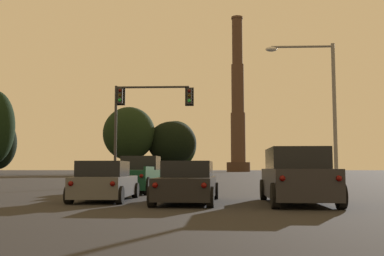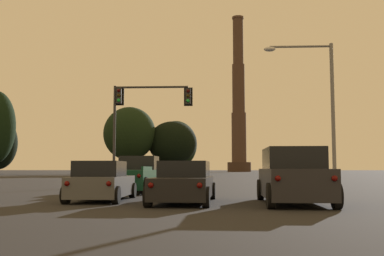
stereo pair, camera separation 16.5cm
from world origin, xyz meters
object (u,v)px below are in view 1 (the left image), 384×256
object	(u,v)px
pickup_truck_left_lane_front	(136,176)
street_lamp	(322,98)
sedan_center_lane_second	(188,183)
hatchback_left_lane_second	(105,182)
traffic_light_overhead_left	(141,109)
suv_right_lane_second	(297,177)
smokestack	(238,110)

from	to	relation	value
pickup_truck_left_lane_front	street_lamp	bearing A→B (deg)	11.63
sedan_center_lane_second	pickup_truck_left_lane_front	bearing A→B (deg)	116.32
hatchback_left_lane_second	traffic_light_overhead_left	world-z (taller)	traffic_light_overhead_left
hatchback_left_lane_second	traffic_light_overhead_left	bearing A→B (deg)	93.07
hatchback_left_lane_second	suv_right_lane_second	bearing A→B (deg)	-9.86
pickup_truck_left_lane_front	suv_right_lane_second	distance (m)	9.71
pickup_truck_left_lane_front	hatchback_left_lane_second	xyz separation A→B (m)	(-0.11, -6.01, -0.14)
sedan_center_lane_second	street_lamp	size ratio (longest dim) A/B	0.60
pickup_truck_left_lane_front	hatchback_left_lane_second	world-z (taller)	pickup_truck_left_lane_front
pickup_truck_left_lane_front	street_lamp	world-z (taller)	street_lamp
sedan_center_lane_second	traffic_light_overhead_left	world-z (taller)	traffic_light_overhead_left
street_lamp	hatchback_left_lane_second	bearing A→B (deg)	-141.53
street_lamp	traffic_light_overhead_left	bearing A→B (deg)	153.29
hatchback_left_lane_second	traffic_light_overhead_left	distance (m)	13.91
sedan_center_lane_second	smokestack	size ratio (longest dim) A/B	0.09
pickup_truck_left_lane_front	smokestack	distance (m)	136.77
hatchback_left_lane_second	street_lamp	xyz separation A→B (m)	(9.81, 7.80, 4.29)
suv_right_lane_second	traffic_light_overhead_left	world-z (taller)	traffic_light_overhead_left
pickup_truck_left_lane_front	suv_right_lane_second	xyz separation A→B (m)	(6.61, -7.11, 0.09)
sedan_center_lane_second	street_lamp	bearing A→B (deg)	54.36
pickup_truck_left_lane_front	traffic_light_overhead_left	xyz separation A→B (m)	(-0.94, 7.15, 4.30)
suv_right_lane_second	hatchback_left_lane_second	world-z (taller)	suv_right_lane_second
sedan_center_lane_second	street_lamp	xyz separation A→B (m)	(6.76, 8.54, 4.29)
suv_right_lane_second	smokestack	world-z (taller)	smokestack
traffic_light_overhead_left	pickup_truck_left_lane_front	bearing A→B (deg)	-82.50
sedan_center_lane_second	traffic_light_overhead_left	xyz separation A→B (m)	(-3.89, 13.90, 4.43)
pickup_truck_left_lane_front	suv_right_lane_second	world-z (taller)	suv_right_lane_second
traffic_light_overhead_left	smokestack	distance (m)	129.23
pickup_truck_left_lane_front	smokestack	xyz separation A→B (m)	(12.95, 134.56, 20.81)
pickup_truck_left_lane_front	traffic_light_overhead_left	world-z (taller)	traffic_light_overhead_left
suv_right_lane_second	street_lamp	size ratio (longest dim) A/B	0.63
traffic_light_overhead_left	street_lamp	xyz separation A→B (m)	(10.65, -5.36, -0.14)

